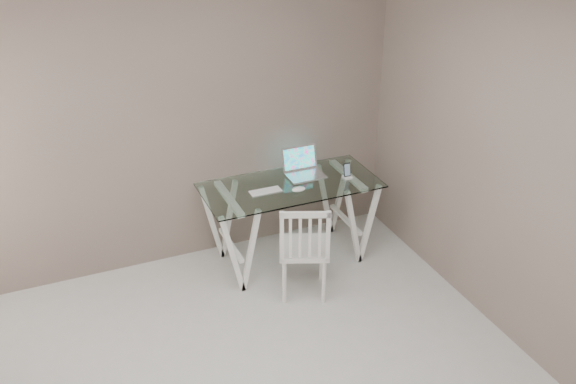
# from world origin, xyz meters

# --- Properties ---
(room) EXTENTS (4.50, 4.52, 2.71)m
(room) POSITION_xyz_m (-0.06, 0.02, 1.72)
(room) COLOR #B2B0AA
(room) RESTS_ON ground
(desk) EXTENTS (1.50, 0.70, 0.75)m
(desk) POSITION_xyz_m (0.91, 1.81, 0.38)
(desk) COLOR silver
(desk) RESTS_ON ground
(chair) EXTENTS (0.51, 0.51, 0.86)m
(chair) POSITION_xyz_m (0.79, 1.26, 0.47)
(chair) COLOR silver
(chair) RESTS_ON ground
(laptop) EXTENTS (0.32, 0.28, 0.22)m
(laptop) POSITION_xyz_m (1.09, 1.96, 0.80)
(laptop) COLOR silver
(laptop) RESTS_ON desk
(keyboard) EXTENTS (0.28, 0.12, 0.01)m
(keyboard) POSITION_xyz_m (0.67, 1.77, 0.75)
(keyboard) COLOR silver
(keyboard) RESTS_ON desk
(mouse) EXTENTS (0.12, 0.07, 0.04)m
(mouse) POSITION_xyz_m (0.92, 1.67, 0.76)
(mouse) COLOR white
(mouse) RESTS_ON desk
(phone_dock) EXTENTS (0.07, 0.07, 0.14)m
(phone_dock) POSITION_xyz_m (1.41, 1.73, 0.78)
(phone_dock) COLOR white
(phone_dock) RESTS_ON desk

